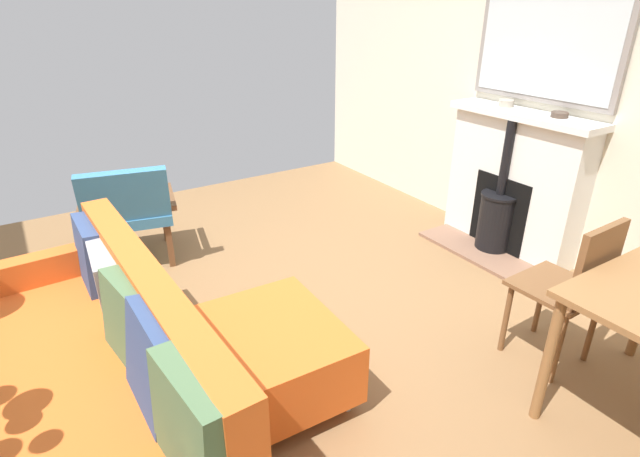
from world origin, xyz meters
The scene contains 10 objects.
ground_plane centered at (0.00, 0.00, 0.00)m, with size 5.00×5.21×0.01m, color olive.
wall_left centered at (-2.50, 0.00, 1.37)m, with size 0.12×5.21×2.75m, color silver.
fireplace centered at (-2.28, 0.10, 0.51)m, with size 0.59×1.18×1.11m.
mirror_over_mantel centered at (-2.41, 0.10, 1.58)m, with size 0.04×1.16×0.81m.
mantel_bowl_near centered at (-2.32, -0.09, 1.14)m, with size 0.11×0.11×0.05m.
mantel_bowl_far centered at (-2.32, 0.36, 1.14)m, with size 0.12×0.12×0.04m.
sofa centered at (0.86, 0.43, 0.36)m, with size 0.91×1.94×0.82m.
ottoman centered at (0.06, 0.57, 0.25)m, with size 0.64×0.77×0.41m.
armchair_accent centered at (0.33, -1.24, 0.46)m, with size 0.78×0.70×0.80m.
dining_chair_near_fireplace centered at (-1.36, 1.22, 0.52)m, with size 0.41×0.41×0.88m.
Camera 1 is at (0.92, 2.36, 1.86)m, focal length 27.55 mm.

